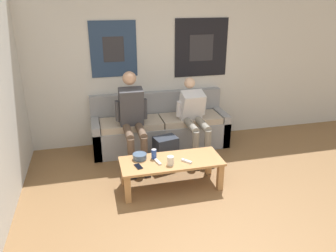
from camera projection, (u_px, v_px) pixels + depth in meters
name	position (u px, v px, depth m)	size (l,w,h in m)	color
ground_plane	(224.00, 246.00, 3.21)	(18.00, 18.00, 0.00)	brown
wall_back	(161.00, 64.00, 5.20)	(10.00, 0.07, 2.55)	silver
couch	(160.00, 129.00, 5.25)	(2.14, 0.65, 0.85)	gray
coffee_table	(171.00, 165.00, 4.10)	(1.27, 0.52, 0.38)	#B27F4C
person_seated_adult	(132.00, 115.00, 4.66)	(0.47, 0.86, 1.30)	brown
person_seated_teen	(194.00, 115.00, 4.91)	(0.47, 0.91, 1.13)	gray
backpack	(166.00, 152.00, 4.66)	(0.36, 0.31, 0.44)	#282D38
ceramic_bowl	(140.00, 156.00, 4.09)	(0.18, 0.18, 0.07)	#475B75
pillar_candle	(170.00, 161.00, 3.95)	(0.08, 0.08, 0.12)	silver
drink_can_blue	(154.00, 154.00, 4.10)	(0.07, 0.07, 0.12)	#28479E
game_controller_near_left	(186.00, 161.00, 4.03)	(0.12, 0.13, 0.03)	white
game_controller_near_right	(158.00, 162.00, 4.01)	(0.07, 0.15, 0.03)	white
cell_phone	(138.00, 166.00, 3.91)	(0.10, 0.15, 0.01)	black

